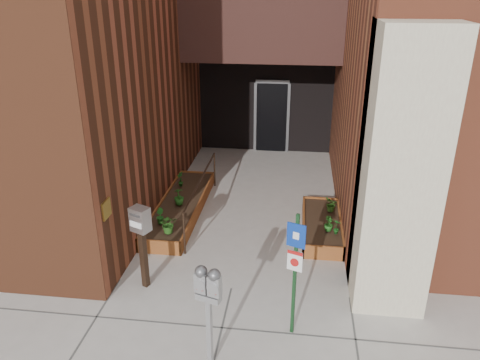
% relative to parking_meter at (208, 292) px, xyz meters
% --- Properties ---
extents(ground, '(80.00, 80.00, 0.00)m').
position_rel_parking_meter_xyz_m(ground, '(0.03, 1.76, -1.23)').
color(ground, '#9E9991').
rests_on(ground, ground).
extents(planter_left, '(0.90, 3.60, 0.30)m').
position_rel_parking_meter_xyz_m(planter_left, '(-1.52, 4.46, -1.09)').
color(planter_left, maroon).
rests_on(planter_left, ground).
extents(planter_right, '(0.80, 2.20, 0.30)m').
position_rel_parking_meter_xyz_m(planter_right, '(1.63, 3.96, -1.09)').
color(planter_right, maroon).
rests_on(planter_right, ground).
extents(handrail, '(0.04, 3.34, 0.90)m').
position_rel_parking_meter_xyz_m(handrail, '(-1.02, 4.41, -0.48)').
color(handrail, black).
rests_on(handrail, ground).
extents(parking_meter, '(0.37, 0.22, 1.59)m').
position_rel_parking_meter_xyz_m(parking_meter, '(0.00, 0.00, 0.00)').
color(parking_meter, '#99999B').
rests_on(parking_meter, ground).
extents(sign_post, '(0.26, 0.11, 1.99)m').
position_rel_parking_meter_xyz_m(sign_post, '(1.09, 0.81, -0.01)').
color(sign_post, '#14371A').
rests_on(sign_post, ground).
extents(payment_dropbox, '(0.36, 0.32, 1.50)m').
position_rel_parking_meter_xyz_m(payment_dropbox, '(-1.45, 1.66, -0.14)').
color(payment_dropbox, black).
rests_on(payment_dropbox, ground).
extents(shrub_left_a, '(0.43, 0.43, 0.38)m').
position_rel_parking_meter_xyz_m(shrub_left_a, '(-1.39, 3.02, -0.74)').
color(shrub_left_a, '#265718').
rests_on(shrub_left_a, planter_left).
extents(shrub_left_b, '(0.25, 0.25, 0.33)m').
position_rel_parking_meter_xyz_m(shrub_left_b, '(-1.67, 3.37, -0.76)').
color(shrub_left_b, '#1E621C').
rests_on(shrub_left_b, planter_left).
extents(shrub_left_c, '(0.30, 0.30, 0.39)m').
position_rel_parking_meter_xyz_m(shrub_left_c, '(-1.50, 4.29, -0.73)').
color(shrub_left_c, '#215A19').
rests_on(shrub_left_c, planter_left).
extents(shrub_left_d, '(0.27, 0.27, 0.37)m').
position_rel_parking_meter_xyz_m(shrub_left_d, '(-1.72, 5.27, -0.74)').
color(shrub_left_d, '#194F16').
rests_on(shrub_left_d, planter_left).
extents(shrub_right_a, '(0.24, 0.24, 0.31)m').
position_rel_parking_meter_xyz_m(shrub_right_a, '(1.73, 3.49, -0.77)').
color(shrub_right_a, '#1F5C1A').
rests_on(shrub_right_a, planter_right).
extents(shrub_right_b, '(0.23, 0.23, 0.32)m').
position_rel_parking_meter_xyz_m(shrub_right_b, '(1.88, 3.38, -0.77)').
color(shrub_right_b, '#175217').
rests_on(shrub_right_b, planter_right).
extents(shrub_right_c, '(0.33, 0.33, 0.31)m').
position_rel_parking_meter_xyz_m(shrub_right_c, '(1.83, 4.36, -0.77)').
color(shrub_right_c, '#2E631C').
rests_on(shrub_right_c, planter_right).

